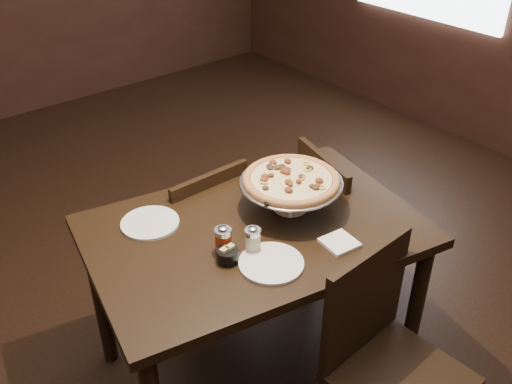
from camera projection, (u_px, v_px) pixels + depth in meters
room at (225, 89)px, 2.10m from camera, size 6.04×7.04×2.84m
dining_table at (254, 248)px, 2.39m from camera, size 1.49×1.14×0.84m
pizza_stand at (291, 180)px, 2.36m from camera, size 0.44×0.44×0.18m
parmesan_shaker at (253, 239)px, 2.18m from camera, size 0.06×0.06×0.11m
pepper_flake_shaker at (223, 240)px, 2.17m from camera, size 0.07×0.07×0.12m
packet_caddy at (228, 255)px, 2.14m from camera, size 0.08×0.08×0.07m
napkin_stack at (339, 243)px, 2.23m from camera, size 0.14×0.14×0.01m
plate_left at (150, 223)px, 2.35m from camera, size 0.24×0.24×0.01m
plate_near at (271, 263)px, 2.13m from camera, size 0.25×0.25×0.01m
serving_spatula at (266, 199)px, 2.25m from camera, size 0.14×0.14×0.02m
chair_far at (199, 235)px, 2.86m from camera, size 0.43×0.43×0.90m
chair_near at (386, 356)px, 2.16m from camera, size 0.47×0.47×0.96m
chair_side at (339, 223)px, 2.92m from camera, size 0.52×0.52×0.93m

